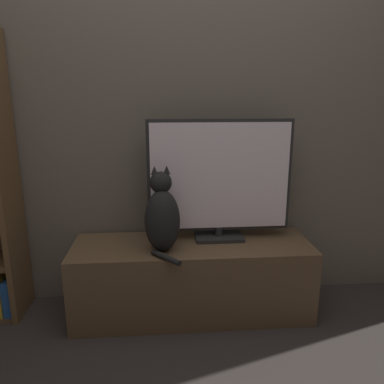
# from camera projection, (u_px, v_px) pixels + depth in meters

# --- Properties ---
(wall_back) EXTENTS (4.80, 0.05, 2.60)m
(wall_back) POSITION_uv_depth(u_px,v_px,m) (188.00, 79.00, 2.09)
(wall_back) COLOR #60564C
(wall_back) RESTS_ON ground_plane
(tv_stand) EXTENTS (1.32, 0.42, 0.42)m
(tv_stand) POSITION_uv_depth(u_px,v_px,m) (192.00, 278.00, 2.12)
(tv_stand) COLOR brown
(tv_stand) RESTS_ON ground_plane
(tv) EXTENTS (0.80, 0.16, 0.67)m
(tv) POSITION_uv_depth(u_px,v_px,m) (220.00, 180.00, 2.06)
(tv) COLOR black
(tv) RESTS_ON tv_stand
(cat) EXTENTS (0.20, 0.30, 0.45)m
(cat) POSITION_uv_depth(u_px,v_px,m) (162.00, 217.00, 1.93)
(cat) COLOR black
(cat) RESTS_ON tv_stand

